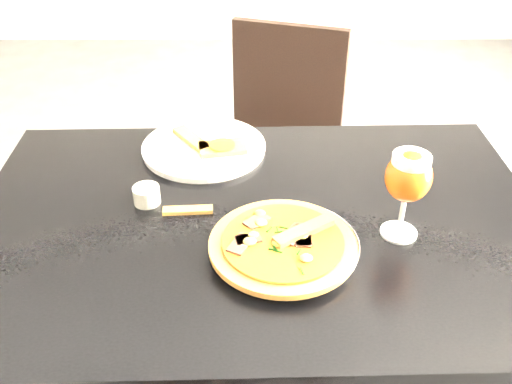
{
  "coord_description": "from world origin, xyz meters",
  "views": [
    {
      "loc": [
        0.23,
        -1.12,
        1.47
      ],
      "look_at": [
        0.24,
        -0.2,
        0.83
      ],
      "focal_mm": 40.0,
      "sensor_mm": 36.0,
      "label": 1
    }
  ],
  "objects_px": {
    "chair_far": "(277,149)",
    "beer_glass": "(408,177)",
    "dining_table": "(258,251)",
    "pizza": "(283,243)"
  },
  "relations": [
    {
      "from": "chair_far",
      "to": "beer_glass",
      "type": "height_order",
      "value": "beer_glass"
    },
    {
      "from": "chair_far",
      "to": "dining_table",
      "type": "bearing_deg",
      "value": -77.35
    },
    {
      "from": "chair_far",
      "to": "pizza",
      "type": "distance_m",
      "value": 0.9
    },
    {
      "from": "pizza",
      "to": "dining_table",
      "type": "bearing_deg",
      "value": 113.17
    },
    {
      "from": "pizza",
      "to": "chair_far",
      "type": "bearing_deg",
      "value": 88.48
    },
    {
      "from": "dining_table",
      "to": "pizza",
      "type": "height_order",
      "value": "pizza"
    },
    {
      "from": "pizza",
      "to": "beer_glass",
      "type": "height_order",
      "value": "beer_glass"
    },
    {
      "from": "chair_far",
      "to": "beer_glass",
      "type": "bearing_deg",
      "value": -56.95
    },
    {
      "from": "dining_table",
      "to": "pizza",
      "type": "distance_m",
      "value": 0.17
    },
    {
      "from": "pizza",
      "to": "beer_glass",
      "type": "relative_size",
      "value": 1.52
    }
  ]
}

